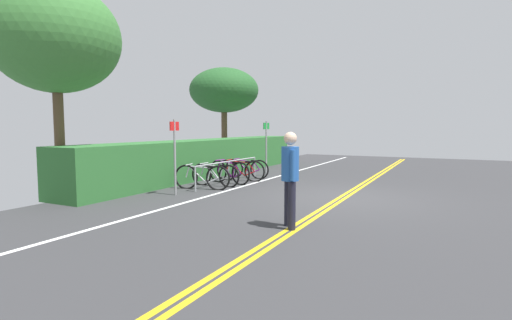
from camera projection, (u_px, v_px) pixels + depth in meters
The scene contains 16 objects.
ground_plane at pixel (343, 198), 10.20m from camera, with size 29.96×12.61×0.05m, color #353538.
centre_line_yellow_inner at pixel (346, 198), 10.17m from camera, with size 26.97×0.10×0.00m, color gold.
centre_line_yellow_outer at pixel (340, 197), 10.24m from camera, with size 26.97×0.10×0.00m, color gold.
bike_lane_stripe_white at pixel (235, 188), 11.68m from camera, with size 26.97×0.12×0.00m, color white.
bike_rack at pixel (229, 166), 12.67m from camera, with size 3.74×0.05×0.75m.
bicycle_0 at pixel (202, 177), 11.49m from camera, with size 0.53×1.74×0.77m.
bicycle_1 at pixel (215, 175), 12.10m from camera, with size 0.46×1.73×0.75m.
bicycle_2 at pixel (229, 172), 12.73m from camera, with size 0.51×1.74×0.79m.
bicycle_3 at pixel (240, 170), 13.30m from camera, with size 0.46×1.76×0.76m.
bicycle_4 at pixel (247, 169), 14.00m from camera, with size 0.46×1.70×0.73m.
pedestrian at pixel (290, 173), 7.05m from camera, with size 0.41×0.32×1.76m.
sign_post_near at pixel (175, 149), 10.44m from camera, with size 0.36×0.06×2.05m.
sign_post_far at pixel (266, 143), 14.52m from camera, with size 0.36×0.09×2.06m.
hedge_backdrop at pixel (207, 157), 14.84m from camera, with size 12.69×1.39×1.37m, color #2D6B30.
tree_near_left at pixel (55, 39), 9.93m from camera, with size 3.25×3.25×5.51m.
tree_mid at pixel (224, 91), 19.33m from camera, with size 3.44×3.44×4.77m.
Camera 1 is at (-10.02, -2.53, 1.85)m, focal length 27.23 mm.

